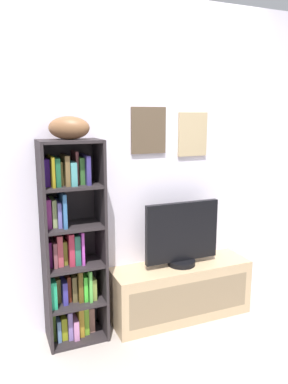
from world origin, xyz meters
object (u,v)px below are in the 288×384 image
at_px(television, 182,235).
at_px(bookshelf, 70,249).
at_px(football, 69,128).
at_px(tv_stand, 181,291).

bearing_deg(television, bookshelf, 176.06).
relative_size(football, television, 0.45).
distance_m(bookshelf, television, 0.87).
relative_size(bookshelf, tv_stand, 1.29).
xyz_separation_m(bookshelf, football, (0.02, -0.03, 0.85)).
xyz_separation_m(bookshelf, television, (0.87, -0.06, 0.01)).
bearing_deg(television, football, 178.03).
height_order(bookshelf, tv_stand, bookshelf).
distance_m(bookshelf, tv_stand, 0.99).
height_order(football, television, football).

